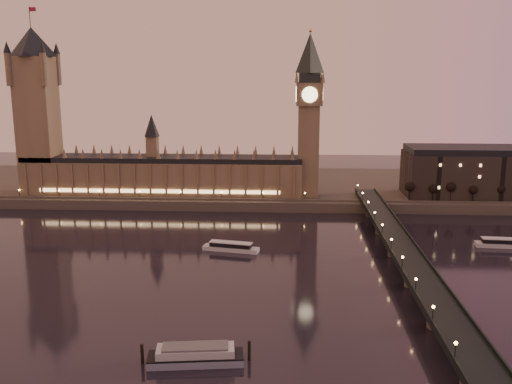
{
  "coord_description": "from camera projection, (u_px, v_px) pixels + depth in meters",
  "views": [
    {
      "loc": [
        40.02,
        -239.35,
        85.16
      ],
      "look_at": [
        25.37,
        35.0,
        26.65
      ],
      "focal_mm": 40.0,
      "sensor_mm": 36.0,
      "label": 1
    }
  ],
  "objects": [
    {
      "name": "cruise_boat_a",
      "position": [
        231.0,
        247.0,
        274.99
      ],
      "size": [
        27.92,
        11.26,
        4.37
      ],
      "rotation": [
        0.0,
        0.0,
        -0.2
      ],
      "color": "silver",
      "rests_on": "ground"
    },
    {
      "name": "westminster_bridge",
      "position": [
        404.0,
        258.0,
        247.66
      ],
      "size": [
        13.2,
        260.0,
        15.3
      ],
      "color": "black",
      "rests_on": "ground"
    },
    {
      "name": "moored_barge",
      "position": [
        196.0,
        355.0,
        169.05
      ],
      "size": [
        32.57,
        11.3,
        6.01
      ],
      "rotation": [
        0.0,
        0.0,
        0.12
      ],
      "color": "#828BA6",
      "rests_on": "ground"
    },
    {
      "name": "palace_of_westminster",
      "position": [
        162.0,
        171.0,
        369.33
      ],
      "size": [
        180.0,
        26.62,
        52.0
      ],
      "color": "brown",
      "rests_on": "ground"
    },
    {
      "name": "big_ben",
      "position": [
        309.0,
        106.0,
        355.62
      ],
      "size": [
        17.68,
        17.68,
        104.0
      ],
      "color": "brown",
      "rests_on": "ground"
    },
    {
      "name": "cruise_boat_b",
      "position": [
        501.0,
        243.0,
        281.03
      ],
      "size": [
        24.46,
        7.78,
        4.45
      ],
      "rotation": [
        0.0,
        0.0,
        -0.07
      ],
      "color": "silver",
      "rests_on": "ground"
    },
    {
      "name": "far_embankment",
      "position": [
        272.0,
        187.0,
        412.55
      ],
      "size": [
        560.0,
        130.0,
        6.0
      ],
      "primitive_type": "cube",
      "color": "#423D35",
      "rests_on": "ground"
    },
    {
      "name": "ground",
      "position": [
        195.0,
        266.0,
        253.59
      ],
      "size": [
        700.0,
        700.0,
        0.0
      ],
      "primitive_type": "plane",
      "color": "black",
      "rests_on": "ground"
    },
    {
      "name": "bare_tree_3",
      "position": [
        476.0,
        189.0,
        348.91
      ],
      "size": [
        5.47,
        5.47,
        11.12
      ],
      "color": "black",
      "rests_on": "ground"
    },
    {
      "name": "victoria_tower",
      "position": [
        36.0,
        102.0,
        364.32
      ],
      "size": [
        31.68,
        31.68,
        118.0
      ],
      "color": "brown",
      "rests_on": "ground"
    },
    {
      "name": "bare_tree_4",
      "position": [
        499.0,
        189.0,
        348.19
      ],
      "size": [
        5.47,
        5.47,
        11.12
      ],
      "color": "black",
      "rests_on": "ground"
    },
    {
      "name": "bare_tree_2",
      "position": [
        453.0,
        189.0,
        349.63
      ],
      "size": [
        5.47,
        5.47,
        11.12
      ],
      "color": "black",
      "rests_on": "ground"
    },
    {
      "name": "bare_tree_1",
      "position": [
        430.0,
        189.0,
        350.35
      ],
      "size": [
        5.47,
        5.47,
        11.12
      ],
      "color": "black",
      "rests_on": "ground"
    },
    {
      "name": "bare_tree_0",
      "position": [
        408.0,
        188.0,
        351.07
      ],
      "size": [
        5.47,
        5.47,
        11.12
      ],
      "color": "black",
      "rests_on": "ground"
    }
  ]
}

